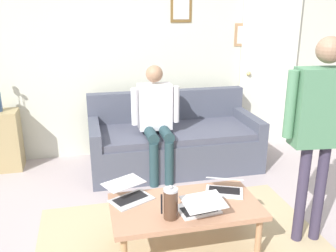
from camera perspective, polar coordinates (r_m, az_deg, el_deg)
ground_plane at (r=3.30m, az=3.45°, el=-17.21°), size 7.68×7.68×0.00m
back_wall at (r=4.87m, az=-3.65°, el=11.50°), size 7.04×0.11×2.70m
interior_door at (r=5.39m, az=15.17°, el=8.05°), size 0.82×0.09×2.05m
couch at (r=4.55m, az=0.82°, el=-2.51°), size 2.01×0.92×0.88m
coffee_table at (r=3.02m, az=2.70°, el=-12.67°), size 1.18×0.64×0.40m
laptop_left at (r=3.07m, az=-6.07°, el=-10.34°), size 0.43×0.43×0.12m
laptop_center at (r=2.88m, az=4.95°, el=-12.29°), size 0.35×0.36×0.14m
laptop_right at (r=3.20m, az=8.69°, el=-9.30°), size 0.38×0.35×0.14m
french_press at (r=2.76m, az=0.41°, el=-11.83°), size 0.13×0.11×0.27m
side_shelf at (r=4.85m, az=-24.17°, el=-2.07°), size 0.42×0.32×0.73m
person_standing at (r=3.07m, az=22.49°, el=1.25°), size 0.59×0.23×1.69m
person_seated at (r=4.16m, az=-1.84°, el=1.63°), size 0.55×0.51×1.28m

